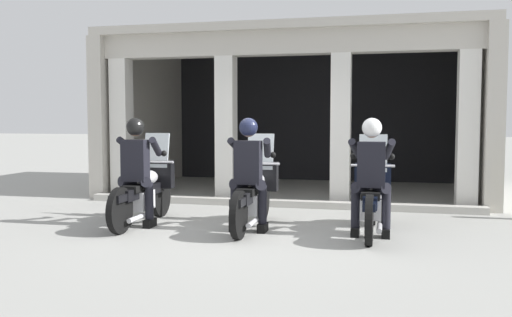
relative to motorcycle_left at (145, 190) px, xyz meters
The scene contains 9 objects.
ground_plane 3.55m from the motorcycle_left, 61.63° to the left, with size 80.00×80.00×0.00m, color #999993.
station_building 5.29m from the motorcycle_left, 71.34° to the left, with size 7.62×4.64×3.34m.
kerb_strip 2.62m from the motorcycle_left, 51.16° to the left, with size 7.12×0.24×0.12m, color #B7B5AD.
motorcycle_left is the anchor object (origin of this frame).
police_officer_left 0.52m from the motorcycle_left, 90.26° to the right, with size 0.63×0.61×1.58m.
motorcycle_center 1.67m from the motorcycle_left, ahead, with size 0.62×2.04×1.35m.
police_officer_center 1.74m from the motorcycle_left, ahead, with size 0.63×0.61×1.58m.
motorcycle_right 3.34m from the motorcycle_left, ahead, with size 0.62×2.04×1.35m.
police_officer_right 3.37m from the motorcycle_left, ahead, with size 0.63×0.61×1.58m.
Camera 1 is at (1.89, -7.81, 1.58)m, focal length 39.21 mm.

